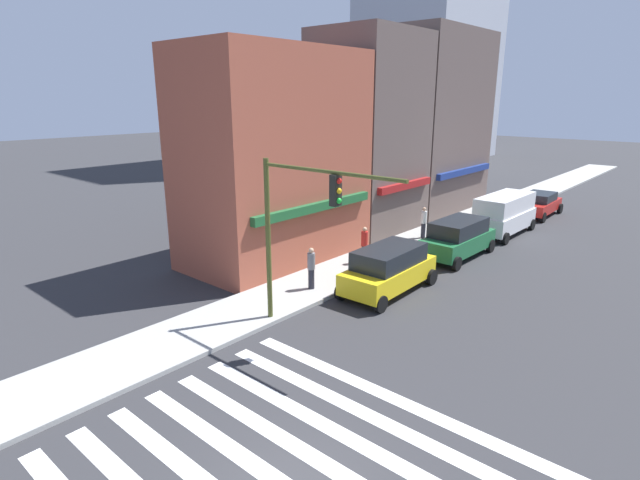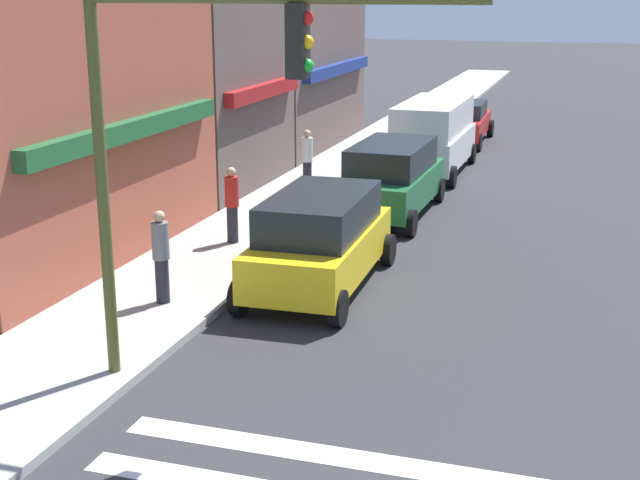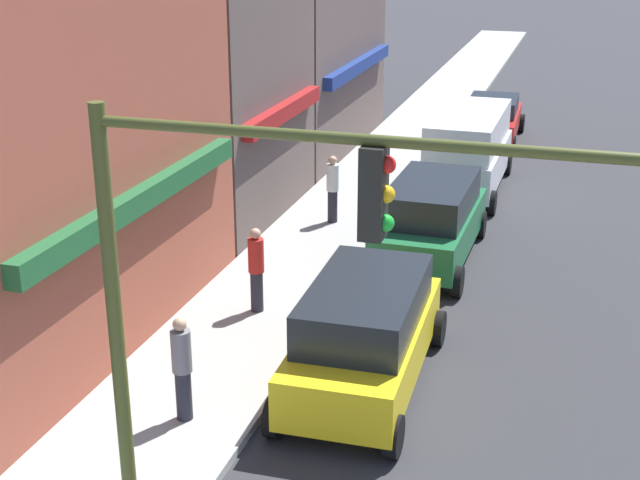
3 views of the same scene
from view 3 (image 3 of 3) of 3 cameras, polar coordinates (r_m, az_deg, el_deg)
storefront_row at (r=23.86m, az=-8.31°, el=14.92°), size 24.10×5.30×12.18m
traffic_signal at (r=9.66m, az=-6.26°, el=-2.14°), size 0.32×5.58×5.89m
suv_yellow at (r=15.29m, az=2.90°, el=-5.92°), size 4.75×2.12×1.94m
suv_green at (r=20.97m, az=7.12°, el=1.36°), size 4.74×2.12×1.94m
van_white at (r=26.53m, az=9.45°, el=5.83°), size 5.03×2.22×2.34m
sedan_red at (r=32.68m, az=10.96°, el=7.65°), size 4.45×2.02×1.59m
pedestrian_grey_coat at (r=14.25m, az=-8.82°, el=-8.03°), size 0.32×0.32×1.77m
pedestrian_red_jacket at (r=17.86m, az=-4.10°, el=-1.82°), size 0.32×0.32×1.77m
pedestrian_white_shirt at (r=23.04m, az=0.81°, el=3.36°), size 0.32×0.32×1.77m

